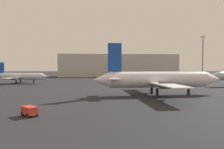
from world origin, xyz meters
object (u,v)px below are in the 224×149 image
Objects in this scene: baggage_cart at (29,110)px; airplane_far_left at (20,76)px; airplane_on_taxiway at (158,80)px; light_mast_right at (203,55)px.

airplane_far_left is at bearing -20.80° from baggage_cart.
airplane_on_taxiway is 1.40× the size of light_mast_right.
airplane_far_left is at bearing -169.79° from light_mast_right.
airplane_far_left is 1.07× the size of light_mast_right.
airplane_far_left is 59.17m from baggage_cart.
airplane_on_taxiway is 57.33m from airplane_far_left.
airplane_on_taxiway is at bearing -92.75° from baggage_cart.
light_mast_right is (62.70, 70.50, 11.46)m from baggage_cart.
airplane_on_taxiway reaches higher than baggage_cart.
light_mast_right reaches higher than airplane_far_left.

